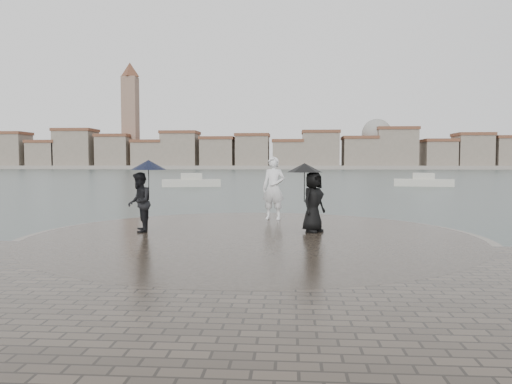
{
  "coord_description": "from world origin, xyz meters",
  "views": [
    {
      "loc": [
        1.03,
        -9.95,
        2.33
      ],
      "look_at": [
        0.0,
        4.8,
        1.45
      ],
      "focal_mm": 35.0,
      "sensor_mm": 36.0,
      "label": 1
    }
  ],
  "objects": [
    {
      "name": "visitor_right",
      "position": [
        1.6,
        4.15,
        1.47
      ],
      "size": [
        1.24,
        1.12,
        1.95
      ],
      "color": "black",
      "rests_on": "quay_tip"
    },
    {
      "name": "kerb_ring",
      "position": [
        0.0,
        3.5,
        0.16
      ],
      "size": [
        12.5,
        12.5,
        0.32
      ],
      "primitive_type": "cylinder",
      "color": "gray",
      "rests_on": "ground"
    },
    {
      "name": "boats",
      "position": [
        10.66,
        38.23,
        0.38
      ],
      "size": [
        40.69,
        4.99,
        1.5
      ],
      "color": "#B9B6A6",
      "rests_on": "ground"
    },
    {
      "name": "statue",
      "position": [
        0.44,
        7.17,
        1.44
      ],
      "size": [
        0.9,
        0.7,
        2.17
      ],
      "primitive_type": "imported",
      "rotation": [
        0.0,
        0.0,
        -0.26
      ],
      "color": "white",
      "rests_on": "quay_tip"
    },
    {
      "name": "far_skyline",
      "position": [
        -6.29,
        160.71,
        5.61
      ],
      "size": [
        260.0,
        20.0,
        37.0
      ],
      "color": "gray",
      "rests_on": "ground"
    },
    {
      "name": "ground",
      "position": [
        0.0,
        0.0,
        0.0
      ],
      "size": [
        400.0,
        400.0,
        0.0
      ],
      "primitive_type": "plane",
      "color": "#2B3835",
      "rests_on": "ground"
    },
    {
      "name": "quay_tip",
      "position": [
        0.0,
        3.5,
        0.18
      ],
      "size": [
        11.9,
        11.9,
        0.36
      ],
      "primitive_type": "cylinder",
      "color": "#2D261E",
      "rests_on": "ground"
    },
    {
      "name": "visitor_left",
      "position": [
        -3.17,
        3.81,
        1.46
      ],
      "size": [
        1.16,
        1.08,
        2.04
      ],
      "color": "black",
      "rests_on": "quay_tip"
    }
  ]
}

